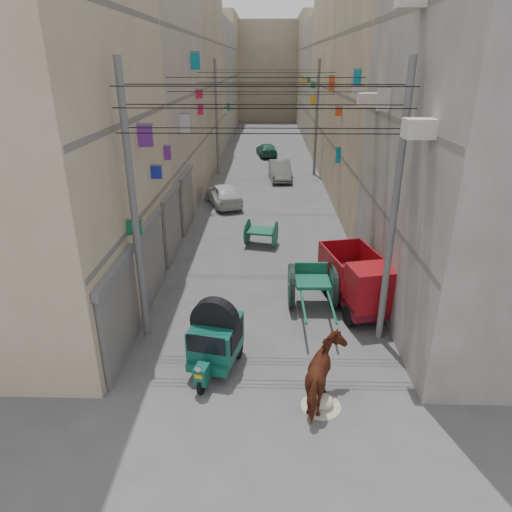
{
  "coord_description": "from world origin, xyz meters",
  "views": [
    {
      "loc": [
        0.12,
        -6.07,
        7.85
      ],
      "look_at": [
        -0.21,
        6.5,
        2.47
      ],
      "focal_mm": 32.0,
      "sensor_mm": 36.0,
      "label": 1
    }
  ],
  "objects_px": {
    "auto_rickshaw": "(215,337)",
    "second_cart": "(261,232)",
    "mini_truck": "(362,286)",
    "tonga_cart": "(312,285)",
    "feed_sack": "(321,401)",
    "distant_car_white": "(224,194)",
    "distant_car_grey": "(280,170)",
    "horse": "(325,376)",
    "distant_car_green": "(267,150)"
  },
  "relations": [
    {
      "from": "mini_truck",
      "to": "horse",
      "type": "relative_size",
      "value": 1.97
    },
    {
      "from": "horse",
      "to": "auto_rickshaw",
      "type": "bearing_deg",
      "value": -14.02
    },
    {
      "from": "horse",
      "to": "distant_car_white",
      "type": "xyz_separation_m",
      "value": [
        -4.02,
        16.9,
        -0.16
      ]
    },
    {
      "from": "distant_car_white",
      "to": "distant_car_green",
      "type": "height_order",
      "value": "distant_car_white"
    },
    {
      "from": "tonga_cart",
      "to": "horse",
      "type": "relative_size",
      "value": 1.76
    },
    {
      "from": "mini_truck",
      "to": "distant_car_white",
      "type": "height_order",
      "value": "mini_truck"
    },
    {
      "from": "horse",
      "to": "tonga_cart",
      "type": "bearing_deg",
      "value": -78.66
    },
    {
      "from": "tonga_cart",
      "to": "mini_truck",
      "type": "relative_size",
      "value": 0.89
    },
    {
      "from": "auto_rickshaw",
      "to": "mini_truck",
      "type": "relative_size",
      "value": 0.61
    },
    {
      "from": "second_cart",
      "to": "horse",
      "type": "relative_size",
      "value": 0.82
    },
    {
      "from": "mini_truck",
      "to": "tonga_cart",
      "type": "bearing_deg",
      "value": 155.3
    },
    {
      "from": "mini_truck",
      "to": "horse",
      "type": "bearing_deg",
      "value": -123.48
    },
    {
      "from": "auto_rickshaw",
      "to": "second_cart",
      "type": "xyz_separation_m",
      "value": [
        1.11,
        9.1,
        -0.3
      ]
    },
    {
      "from": "distant_car_white",
      "to": "distant_car_grey",
      "type": "relative_size",
      "value": 0.96
    },
    {
      "from": "feed_sack",
      "to": "horse",
      "type": "distance_m",
      "value": 0.69
    },
    {
      "from": "tonga_cart",
      "to": "horse",
      "type": "xyz_separation_m",
      "value": [
        -0.11,
        -4.9,
        0.02
      ]
    },
    {
      "from": "horse",
      "to": "second_cart",
      "type": "bearing_deg",
      "value": -68.04
    },
    {
      "from": "mini_truck",
      "to": "distant_car_grey",
      "type": "height_order",
      "value": "mini_truck"
    },
    {
      "from": "second_cart",
      "to": "horse",
      "type": "distance_m",
      "value": 10.66
    },
    {
      "from": "feed_sack",
      "to": "tonga_cart",
      "type": "bearing_deg",
      "value": 87.84
    },
    {
      "from": "second_cart",
      "to": "feed_sack",
      "type": "xyz_separation_m",
      "value": [
        1.64,
        -10.67,
        -0.49
      ]
    },
    {
      "from": "mini_truck",
      "to": "auto_rickshaw",
      "type": "bearing_deg",
      "value": -158.19
    },
    {
      "from": "distant_car_grey",
      "to": "distant_car_white",
      "type": "bearing_deg",
      "value": -122.71
    },
    {
      "from": "distant_car_grey",
      "to": "second_cart",
      "type": "bearing_deg",
      "value": -99.67
    },
    {
      "from": "second_cart",
      "to": "feed_sack",
      "type": "distance_m",
      "value": 10.8
    },
    {
      "from": "tonga_cart",
      "to": "horse",
      "type": "distance_m",
      "value": 4.9
    },
    {
      "from": "auto_rickshaw",
      "to": "distant_car_grey",
      "type": "relative_size",
      "value": 0.58
    },
    {
      "from": "horse",
      "to": "distant_car_grey",
      "type": "xyz_separation_m",
      "value": [
        -0.56,
        23.36,
        -0.16
      ]
    },
    {
      "from": "second_cart",
      "to": "auto_rickshaw",
      "type": "bearing_deg",
      "value": -84.79
    },
    {
      "from": "distant_car_grey",
      "to": "tonga_cart",
      "type": "bearing_deg",
      "value": -92.43
    },
    {
      "from": "horse",
      "to": "mini_truck",
      "type": "bearing_deg",
      "value": -98.04
    },
    {
      "from": "auto_rickshaw",
      "to": "second_cart",
      "type": "height_order",
      "value": "auto_rickshaw"
    },
    {
      "from": "tonga_cart",
      "to": "distant_car_white",
      "type": "relative_size",
      "value": 0.88
    },
    {
      "from": "distant_car_green",
      "to": "feed_sack",
      "type": "bearing_deg",
      "value": 84.22
    },
    {
      "from": "distant_car_white",
      "to": "distant_car_green",
      "type": "bearing_deg",
      "value": -118.55
    },
    {
      "from": "auto_rickshaw",
      "to": "distant_car_white",
      "type": "relative_size",
      "value": 0.61
    },
    {
      "from": "auto_rickshaw",
      "to": "mini_truck",
      "type": "bearing_deg",
      "value": 47.08
    },
    {
      "from": "mini_truck",
      "to": "distant_car_green",
      "type": "xyz_separation_m",
      "value": [
        -3.28,
        27.61,
        -0.41
      ]
    },
    {
      "from": "second_cart",
      "to": "distant_car_grey",
      "type": "bearing_deg",
      "value": 97.02
    },
    {
      "from": "mini_truck",
      "to": "distant_car_grey",
      "type": "bearing_deg",
      "value": 84.17
    },
    {
      "from": "tonga_cart",
      "to": "distant_car_grey",
      "type": "xyz_separation_m",
      "value": [
        -0.68,
        18.46,
        -0.14
      ]
    },
    {
      "from": "second_cart",
      "to": "distant_car_white",
      "type": "distance_m",
      "value": 6.79
    },
    {
      "from": "tonga_cart",
      "to": "feed_sack",
      "type": "distance_m",
      "value": 5.09
    },
    {
      "from": "mini_truck",
      "to": "distant_car_white",
      "type": "bearing_deg",
      "value": 102.2
    },
    {
      "from": "auto_rickshaw",
      "to": "mini_truck",
      "type": "distance_m",
      "value": 5.53
    },
    {
      "from": "distant_car_green",
      "to": "tonga_cart",
      "type": "bearing_deg",
      "value": 85.11
    },
    {
      "from": "tonga_cart",
      "to": "second_cart",
      "type": "height_order",
      "value": "tonga_cart"
    },
    {
      "from": "mini_truck",
      "to": "second_cart",
      "type": "xyz_separation_m",
      "value": [
        -3.44,
        5.96,
        -0.32
      ]
    },
    {
      "from": "tonga_cart",
      "to": "second_cart",
      "type": "xyz_separation_m",
      "value": [
        -1.83,
        5.62,
        -0.15
      ]
    },
    {
      "from": "second_cart",
      "to": "distant_car_green",
      "type": "bearing_deg",
      "value": 101.73
    }
  ]
}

